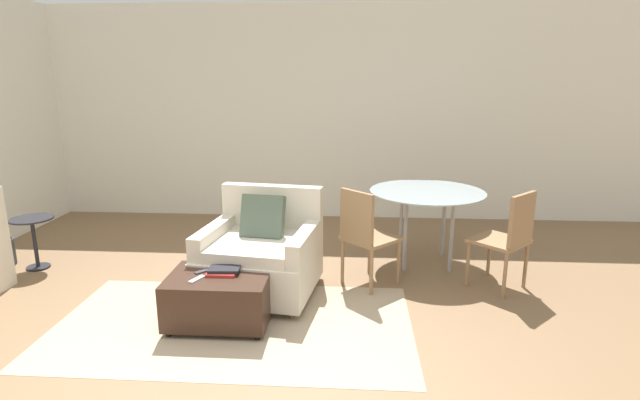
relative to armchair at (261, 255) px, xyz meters
The scene contains 12 objects.
ground_plane 1.50m from the armchair, 96.74° to the right, with size 20.00×20.00×0.00m, color brown.
wall_back 2.71m from the armchair, 93.92° to the left, with size 12.00×0.06×2.75m.
area_rug 0.71m from the armchair, 100.45° to the right, with size 2.73×1.51×0.01m.
armchair is the anchor object (origin of this frame).
ottoman 0.64m from the armchair, 110.70° to the right, with size 0.76×0.57×0.39m.
book_stack 0.58m from the armchair, 109.52° to the right, with size 0.25×0.18×0.04m.
tv_remote_primary 0.77m from the armchair, 117.79° to the right, with size 0.10×0.15×0.01m.
tv_remote_secondary 0.62m from the armchair, 123.97° to the right, with size 0.15×0.15×0.01m.
side_table 2.36m from the armchair, behind, with size 0.40×0.40×0.52m.
dining_table 1.76m from the armchair, 28.15° to the left, with size 1.14×1.14×0.75m.
dining_chair_near_left 0.93m from the armchair, 11.80° to the left, with size 0.59×0.59×0.90m.
dining_chair_near_right 2.17m from the armchair, ahead, with size 0.59×0.59×0.90m.
Camera 1 is at (0.95, -2.60, 1.86)m, focal length 28.00 mm.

